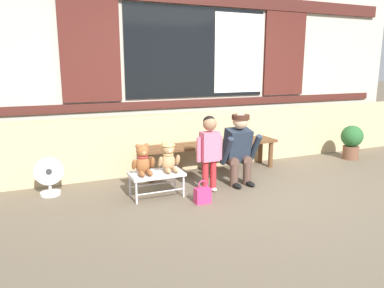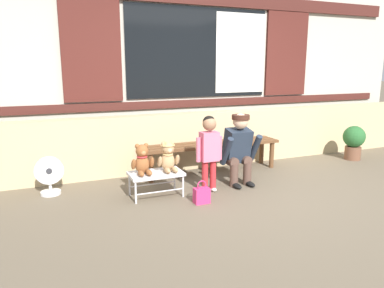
# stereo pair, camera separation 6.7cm
# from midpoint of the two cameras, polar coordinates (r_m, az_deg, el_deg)

# --- Properties ---
(ground_plane) EXTENTS (60.00, 60.00, 0.00)m
(ground_plane) POSITION_cam_midpoint_polar(r_m,az_deg,el_deg) (4.68, 10.64, -7.46)
(ground_plane) COLOR brown
(brick_low_wall) EXTENTS (8.03, 0.25, 0.85)m
(brick_low_wall) POSITION_cam_midpoint_polar(r_m,az_deg,el_deg) (5.77, 3.06, 0.82)
(brick_low_wall) COLOR tan
(brick_low_wall) RESTS_ON ground
(shop_facade) EXTENTS (8.20, 0.26, 3.68)m
(shop_facade) POSITION_cam_midpoint_polar(r_m,az_deg,el_deg) (6.14, 1.07, 14.81)
(shop_facade) COLOR #B7B2A3
(shop_facade) RESTS_ON ground
(wooden_bench_long) EXTENTS (2.10, 0.40, 0.44)m
(wooden_bench_long) POSITION_cam_midpoint_polar(r_m,az_deg,el_deg) (5.40, 3.36, -0.54)
(wooden_bench_long) COLOR brown
(wooden_bench_long) RESTS_ON ground
(small_display_bench) EXTENTS (0.64, 0.36, 0.30)m
(small_display_bench) POSITION_cam_midpoint_polar(r_m,az_deg,el_deg) (4.43, -5.20, -4.82)
(small_display_bench) COLOR silver
(small_display_bench) RESTS_ON ground
(teddy_bear_plain) EXTENTS (0.28, 0.26, 0.36)m
(teddy_bear_plain) POSITION_cam_midpoint_polar(r_m,az_deg,el_deg) (4.33, -7.27, -2.53)
(teddy_bear_plain) COLOR #93562D
(teddy_bear_plain) RESTS_ON small_display_bench
(teddy_bear_with_hat) EXTENTS (0.28, 0.27, 0.36)m
(teddy_bear_with_hat) POSITION_cam_midpoint_polar(r_m,az_deg,el_deg) (4.43, -3.28, -2.03)
(teddy_bear_with_hat) COLOR tan
(teddy_bear_with_hat) RESTS_ON small_display_bench
(child_standing) EXTENTS (0.35, 0.18, 0.96)m
(child_standing) POSITION_cam_midpoint_polar(r_m,az_deg,el_deg) (4.50, 3.11, -0.22)
(child_standing) COLOR #B7282D
(child_standing) RESTS_ON ground
(adult_crouching) EXTENTS (0.50, 0.49, 0.95)m
(adult_crouching) POSITION_cam_midpoint_polar(r_m,az_deg,el_deg) (4.87, 7.67, -0.71)
(adult_crouching) COLOR brown
(adult_crouching) RESTS_ON ground
(handbag_on_ground) EXTENTS (0.18, 0.11, 0.27)m
(handbag_on_ground) POSITION_cam_midpoint_polar(r_m,az_deg,el_deg) (4.25, 1.97, -7.94)
(handbag_on_ground) COLOR #E53370
(handbag_on_ground) RESTS_ON ground
(potted_plant) EXTENTS (0.36, 0.36, 0.57)m
(potted_plant) POSITION_cam_midpoint_polar(r_m,az_deg,el_deg) (6.72, 24.10, 0.48)
(potted_plant) COLOR brown
(potted_plant) RESTS_ON ground
(floor_fan) EXTENTS (0.34, 0.24, 0.48)m
(floor_fan) POSITION_cam_midpoint_polar(r_m,az_deg,el_deg) (4.78, -20.90, -4.66)
(floor_fan) COLOR silver
(floor_fan) RESTS_ON ground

